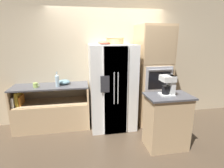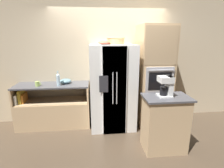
% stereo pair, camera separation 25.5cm
% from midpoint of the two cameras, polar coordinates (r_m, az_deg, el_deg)
% --- Properties ---
extents(ground_plane, '(20.00, 20.00, 0.00)m').
position_cam_midpoint_polar(ground_plane, '(3.98, 1.55, -13.44)').
color(ground_plane, '#4C3D2D').
extents(wall_back, '(12.00, 0.06, 2.80)m').
position_cam_midpoint_polar(wall_back, '(4.01, 0.77, 7.91)').
color(wall_back, beige).
rests_on(wall_back, ground_plane).
extents(counter_left, '(1.52, 0.57, 0.94)m').
position_cam_midpoint_polar(counter_left, '(4.02, -16.71, -8.41)').
color(counter_left, tan).
rests_on(counter_left, ground_plane).
extents(refrigerator, '(0.92, 0.84, 1.76)m').
position_cam_midpoint_polar(refrigerator, '(3.69, 2.11, -0.98)').
color(refrigerator, white).
rests_on(refrigerator, ground_plane).
extents(wall_oven, '(0.69, 0.74, 2.15)m').
position_cam_midpoint_polar(wall_oven, '(3.93, 15.28, 2.46)').
color(wall_oven, tan).
rests_on(wall_oven, ground_plane).
extents(island_counter, '(0.75, 0.50, 0.96)m').
position_cam_midpoint_polar(island_counter, '(3.19, 19.05, -12.06)').
color(island_counter, tan).
rests_on(island_counter, ground_plane).
extents(wicker_basket, '(0.37, 0.37, 0.14)m').
position_cam_midpoint_polar(wicker_basket, '(3.67, 3.29, 14.00)').
color(wicker_basket, tan).
rests_on(wicker_basket, refrigerator).
extents(fruit_bowl, '(0.24, 0.24, 0.07)m').
position_cam_midpoint_polar(fruit_bowl, '(3.54, -0.47, 13.35)').
color(fruit_bowl, '#DB664C').
rests_on(fruit_bowl, refrigerator).
extents(bottle_tall, '(0.07, 0.07, 0.30)m').
position_cam_midpoint_polar(bottle_tall, '(3.67, -15.27, 1.48)').
color(bottle_tall, silver).
rests_on(bottle_tall, counter_left).
extents(mug, '(0.12, 0.09, 0.09)m').
position_cam_midpoint_polar(mug, '(3.79, -21.41, 0.04)').
color(mug, '#B2D166').
rests_on(mug, counter_left).
extents(mixing_bowl, '(0.25, 0.25, 0.10)m').
position_cam_midpoint_polar(mixing_bowl, '(3.84, -13.16, 0.92)').
color(mixing_bowl, '#668C99').
rests_on(mixing_bowl, counter_left).
extents(coffee_maker, '(0.21, 0.22, 0.33)m').
position_cam_midpoint_polar(coffee_maker, '(2.97, 19.73, -0.54)').
color(coffee_maker, white).
rests_on(coffee_maker, island_counter).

